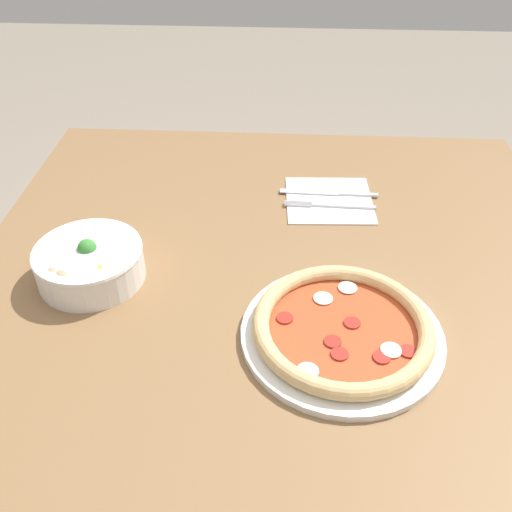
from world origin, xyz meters
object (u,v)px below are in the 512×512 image
pizza (342,329)px  knife (333,193)px  fork (331,205)px  bowl (89,261)px

pizza → knife: 0.41m
fork → knife: bearing=-96.3°
bowl → knife: bowl is taller
knife → fork: bearing=83.7°
fork → knife: (0.05, -0.01, -0.00)m
fork → bowl: bearing=31.9°
pizza → fork: pizza is taller
pizza → bowl: 0.44m
fork → pizza: bearing=91.9°
bowl → knife: 0.52m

